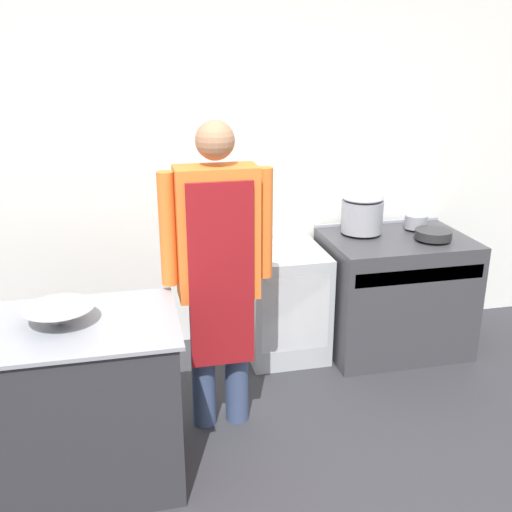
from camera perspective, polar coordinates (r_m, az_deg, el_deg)
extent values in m
cube|color=white|center=(4.37, -3.80, 8.47)|extent=(8.00, 0.05, 2.70)
cube|color=#2D2D33|center=(3.30, -18.80, -13.56)|extent=(1.25, 0.70, 0.88)
cube|color=gray|center=(3.08, -19.70, -6.51)|extent=(1.30, 0.73, 0.02)
cube|color=#38383D|center=(4.59, 12.93, -3.44)|extent=(1.02, 0.76, 0.87)
cube|color=gray|center=(4.18, 15.34, -1.79)|extent=(0.94, 0.03, 0.10)
cube|color=gray|center=(4.75, 11.47, 3.17)|extent=(1.02, 0.03, 0.02)
cube|color=#A8ADB2|center=(4.41, 2.65, -4.38)|extent=(0.56, 0.62, 0.80)
cube|color=silver|center=(4.13, 3.78, -5.51)|extent=(0.48, 0.02, 0.56)
cylinder|color=#38476B|center=(3.59, -5.07, -9.98)|extent=(0.14, 0.14, 0.83)
cylinder|color=#38476B|center=(3.62, -1.86, -9.67)|extent=(0.14, 0.14, 0.83)
cube|color=orange|center=(3.29, -3.73, 2.21)|extent=(0.45, 0.22, 0.74)
cube|color=maroon|center=(3.25, -3.30, -2.07)|extent=(0.36, 0.02, 1.06)
cylinder|color=orange|center=(3.25, -8.42, 2.51)|extent=(0.09, 0.09, 0.63)
cylinder|color=orange|center=(3.33, 0.83, 3.13)|extent=(0.09, 0.09, 0.63)
sphere|color=#9E7051|center=(3.18, -3.93, 10.93)|extent=(0.21, 0.21, 0.21)
cone|color=gray|center=(3.06, -18.24, -5.39)|extent=(0.35, 0.35, 0.09)
cylinder|color=gray|center=(4.42, 10.06, 3.75)|extent=(0.30, 0.30, 0.23)
ellipsoid|color=gray|center=(4.39, 10.16, 5.47)|extent=(0.30, 0.30, 0.05)
cylinder|color=#262628|center=(4.41, 16.54, 2.00)|extent=(0.26, 0.26, 0.06)
cylinder|color=gray|center=(4.62, 14.99, 3.20)|extent=(0.17, 0.17, 0.10)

